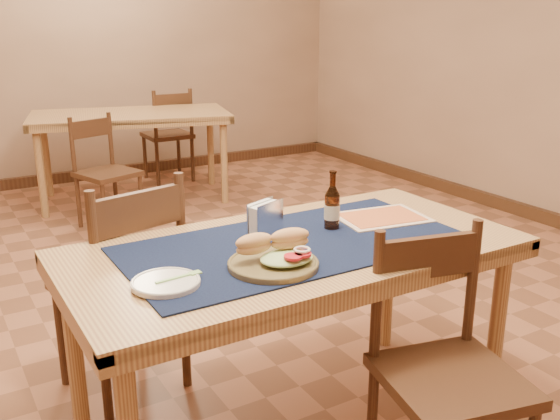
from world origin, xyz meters
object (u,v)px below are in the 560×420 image
chair_main_far (124,283)px  napkin_holder (265,221)px  chair_main_near (445,367)px  beer_bottle (332,207)px  back_table (131,123)px  main_table (294,266)px  sandwich_plate (276,257)px

chair_main_far → napkin_holder: bearing=-49.8°
chair_main_near → napkin_holder: 0.78m
napkin_holder → beer_bottle: bearing=-7.7°
back_table → chair_main_near: chair_main_near is taller
main_table → sandwich_plate: sandwich_plate is taller
main_table → chair_main_near: 0.61m
chair_main_far → main_table: bearing=-51.4°
main_table → chair_main_near: (0.23, -0.52, -0.21)m
beer_bottle → napkin_holder: size_ratio=1.36×
beer_bottle → sandwich_plate: bearing=-149.5°
sandwich_plate → beer_bottle: 0.43m
back_table → sandwich_plate: size_ratio=6.02×
sandwich_plate → chair_main_near: bearing=-43.2°
main_table → napkin_holder: size_ratio=9.88×
beer_bottle → napkin_holder: bearing=172.3°
sandwich_plate → napkin_holder: size_ratio=1.80×
main_table → chair_main_near: chair_main_near is taller
back_table → chair_main_near: bearing=-93.7°
chair_main_near → napkin_holder: (-0.29, 0.63, 0.36)m
chair_main_near → beer_bottle: beer_bottle is taller
chair_main_far → chair_main_near: bearing=-57.9°
main_table → back_table: (0.48, 3.37, 0.00)m
chair_main_near → back_table: bearing=86.3°
main_table → chair_main_near: bearing=-66.1°
main_table → chair_main_far: (-0.46, 0.57, -0.18)m
beer_bottle → main_table: bearing=-162.2°
chair_main_far → napkin_holder: (0.40, -0.47, 0.33)m
beer_bottle → back_table: bearing=85.2°
chair_main_far → sandwich_plate: 0.83m
sandwich_plate → chair_main_far: bearing=112.0°
main_table → chair_main_far: bearing=128.6°
chair_main_far → beer_bottle: (0.66, -0.50, 0.35)m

